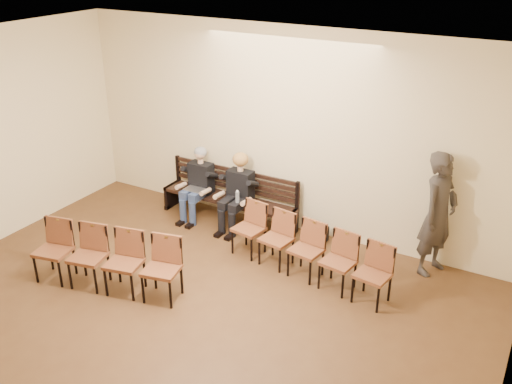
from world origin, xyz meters
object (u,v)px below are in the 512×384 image
Objects in this scene: bag at (316,233)px; chair_row_front at (106,260)px; laptop at (195,190)px; water_bottle at (237,204)px; passerby at (440,205)px; bench at (229,209)px; seated_man at (198,184)px; seated_woman at (238,194)px; chair_row_back at (306,251)px.

chair_row_front reaches higher than bag.
laptop is 0.95m from water_bottle.
passerby is at bearing 22.86° from chair_row_front.
bench is at bearing 69.48° from chair_row_front.
water_bottle is at bearing -12.43° from seated_man.
seated_woman is 1.94m from chair_row_back.
bag is (1.42, 0.22, -0.51)m from seated_woman.
chair_row_back reaches higher than bench.
laptop is 2.65m from chair_row_back.
chair_row_back is (1.99, -0.99, 0.21)m from bench.
seated_man is (-0.57, -0.12, 0.42)m from bench.
passerby is at bearing 14.54° from laptop.
chair_row_back is at bearing -74.42° from bag.
bench is 11.62× the size of water_bottle.
seated_woman is at bearing 18.97° from laptop.
chair_row_front reaches higher than laptop.
laptop is (-0.56, -0.25, 0.35)m from bench.
seated_woman reaches higher than laptop.
chair_row_back is (1.72, -0.87, -0.21)m from seated_woman.
chair_row_front is 0.85× the size of chair_row_back.
chair_row_front is at bearing -108.17° from water_bottle.
water_bottle is 0.10× the size of passerby.
bag is (1.68, 0.10, -0.09)m from bench.
bag is at bearing 18.68° from laptop.
passerby is at bearing 42.32° from chair_row_back.
passerby reaches higher than seated_man.
water_bottle reaches higher than bag.
chair_row_front is at bearing -98.31° from bench.
seated_man is at bearing 169.64° from chair_row_back.
bench is at bearing 110.68° from passerby.
bench is 1.16× the size of passerby.
seated_man is 0.98m from water_bottle.
bag is 2.18m from passerby.
passerby is (3.36, 0.22, 0.48)m from seated_woman.
chair_row_front is at bearing 144.17° from passerby.
seated_man is 3.61× the size of laptop.
bench is at bearing 155.70° from seated_woman.
seated_woman is at bearing 112.85° from passerby.
laptop is at bearing 175.36° from water_bottle.
bench is 2.76m from chair_row_front.
chair_row_front is at bearing -86.28° from seated_man.
bag is 0.14× the size of chair_row_back.
water_bottle is at bearing -161.64° from bag.
bench is 3.73m from passerby.
bag is at bearing 5.58° from seated_man.
passerby is (4.18, 0.35, 0.54)m from laptop.
chair_row_back reaches higher than bag.
seated_woman is 5.72× the size of water_bottle.
passerby reaches higher than chair_row_back.
chair_row_front reaches higher than bench.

